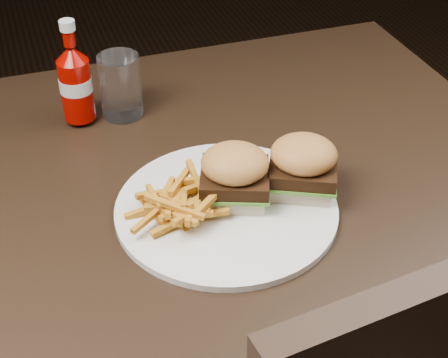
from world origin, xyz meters
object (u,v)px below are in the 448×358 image
object	(u,v)px
dining_table	(146,194)
ketchup_bottle	(77,90)
tumbler	(120,86)
plate	(226,209)

from	to	relation	value
dining_table	ketchup_bottle	bearing A→B (deg)	106.66
tumbler	plate	bearing A→B (deg)	-74.89
dining_table	plate	size ratio (longest dim) A/B	3.86
plate	ketchup_bottle	distance (m)	0.34
dining_table	tumbler	world-z (taller)	tumbler
plate	ketchup_bottle	size ratio (longest dim) A/B	2.98
dining_table	ketchup_bottle	distance (m)	0.23
plate	tumbler	world-z (taller)	tumbler
ketchup_bottle	tumbler	bearing A→B (deg)	-1.35
ketchup_bottle	plate	bearing A→B (deg)	-63.22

